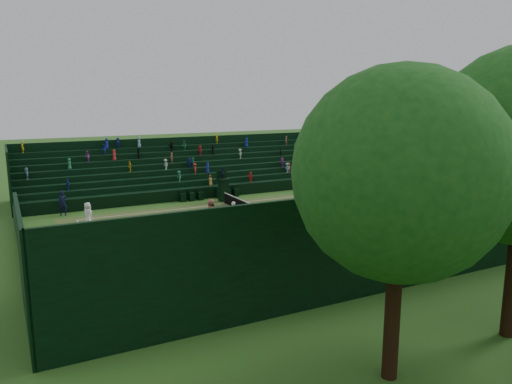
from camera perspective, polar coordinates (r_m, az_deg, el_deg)
ground at (r=36.94m, az=0.00°, el=-3.05°), size 160.00×160.00×0.00m
court_surface at (r=36.93m, az=0.00°, el=-3.04°), size 12.97×26.77×0.01m
perimeter_wall_north at (r=46.12m, az=17.84°, el=-0.09°), size 17.17×0.20×1.00m
perimeter_wall_south at (r=32.99m, az=-25.47°, el=-5.00°), size 17.17×0.20×1.00m
perimeter_wall_east at (r=29.78m, az=7.51°, el=-5.65°), size 0.20×31.77×1.00m
perimeter_wall_west at (r=44.36m, az=-5.01°, el=-0.01°), size 0.20×31.77×1.00m
north_grandstand at (r=26.31m, az=12.76°, el=-5.72°), size 6.60×32.00×4.90m
south_grandstand at (r=48.02m, az=-6.92°, el=2.07°), size 6.60×32.00×4.90m
tennis_net at (r=36.81m, az=0.00°, el=-2.25°), size 11.67×0.10×1.06m
umpire_chair at (r=42.69m, az=-3.75°, el=0.60°), size 0.94×0.94×2.94m
courtside_chairs at (r=43.87m, az=-5.29°, el=-0.30°), size 0.46×5.44×1.01m
player_near_west at (r=36.49m, az=-18.66°, el=-2.45°), size 0.98×0.83×1.70m
player_near_east at (r=35.38m, az=-2.57°, el=-2.36°), size 0.70×0.62×1.60m
player_far_west at (r=43.25m, az=11.10°, el=0.13°), size 1.06×0.91×1.89m
player_far_east at (r=34.93m, az=6.02°, el=-2.31°), size 1.42×1.13×1.92m
line_judge_north at (r=48.73m, az=9.42°, el=1.28°), size 0.60×0.71×1.66m
line_judge_south at (r=40.29m, az=-21.22°, el=-1.21°), size 0.62×0.79×1.93m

